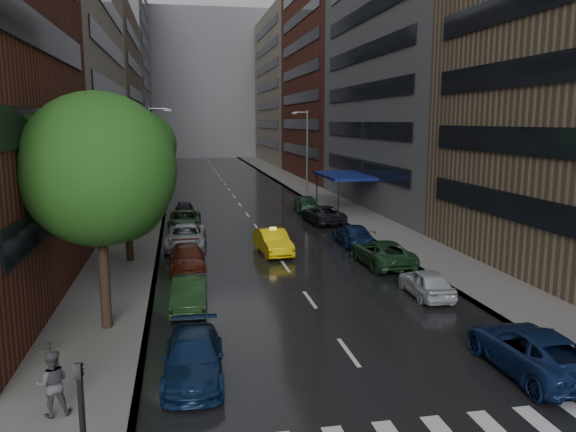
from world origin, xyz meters
The scene contains 18 objects.
ground centered at (0.00, 0.00, 0.00)m, with size 220.00×220.00×0.00m, color gray.
road centered at (0.00, 50.00, 0.01)m, with size 14.00×140.00×0.01m, color black.
sidewalk_left centered at (-9.00, 50.00, 0.07)m, with size 4.00×140.00×0.15m, color gray.
sidewalk_right centered at (9.00, 50.00, 0.07)m, with size 4.00×140.00×0.15m, color gray.
buildings_left centered at (-15.00, 58.79, 15.99)m, with size 8.00×108.00×38.00m.
buildings_right centered at (15.00, 56.70, 15.03)m, with size 8.05×109.10×36.00m.
building_far centered at (0.00, 118.00, 16.00)m, with size 40.00×14.00×32.00m, color slate.
tree_near centered at (-8.60, 7.77, 6.26)m, with size 5.74×5.74×9.15m.
tree_mid centered at (-8.60, 18.55, 5.75)m, with size 5.27×5.27×8.40m.
tree_far centered at (-8.60, 32.47, 6.06)m, with size 5.56×5.56×8.86m.
taxi centered at (-0.17, 19.24, 0.75)m, with size 1.58×4.53×1.49m, color yellow.
parked_cars_left centered at (-5.40, 19.48, 0.70)m, with size 2.87×35.02×1.49m.
parked_cars_right centered at (5.40, 18.07, 0.71)m, with size 2.84×38.72×1.48m.
ped_black_umbrella centered at (-9.19, 1.17, 1.38)m, with size 1.00×0.98×2.09m.
traffic_light centered at (-7.60, -3.53, 2.23)m, with size 0.18×0.15×3.45m.
street_lamp_left centered at (-7.72, 30.00, 4.89)m, with size 1.74×0.22×9.00m.
street_lamp_right centered at (7.72, 45.00, 4.89)m, with size 1.74×0.22×9.00m.
awning centered at (8.98, 35.00, 3.13)m, with size 4.00×8.00×3.12m.
Camera 1 is at (-5.63, -13.93, 8.05)m, focal length 35.00 mm.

